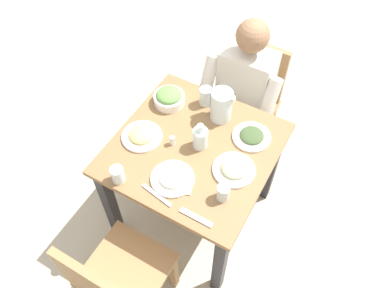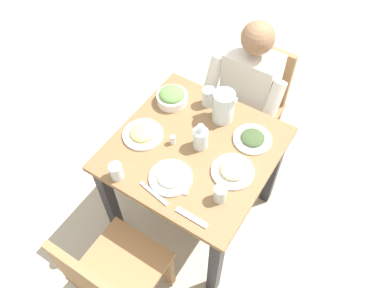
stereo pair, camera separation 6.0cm
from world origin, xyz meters
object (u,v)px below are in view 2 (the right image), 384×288
plate_beans (233,170)px  oil_carafe (200,139)px  salad_bowl (172,97)px  dining_table (194,162)px  diner_near (242,102)px  plate_dolmas (253,138)px  water_glass_near_right (220,194)px  plate_fries (143,133)px  water_glass_near_left (116,171)px  salt_shaker (173,140)px  plate_yoghurt (171,177)px  chair_far (109,277)px  water_glass_center (208,97)px  chair_near (254,99)px  water_pitcher (223,106)px

plate_beans → oil_carafe: bearing=-14.1°
salad_bowl → oil_carafe: size_ratio=1.08×
dining_table → salad_bowl: bearing=-36.6°
diner_near → plate_beans: diner_near is taller
diner_near → plate_dolmas: 0.41m
water_glass_near_right → plate_fries: bearing=-11.9°
plate_fries → plate_beans: plate_fries is taller
plate_fries → water_glass_near_left: size_ratio=2.42×
plate_dolmas → plate_fries: bearing=29.2°
salt_shaker → dining_table: bearing=-161.1°
salad_bowl → water_glass_near_right: bearing=143.5°
diner_near → plate_yoghurt: (0.02, 0.76, 0.13)m
chair_far → salad_bowl: (0.25, -0.94, 0.30)m
salad_bowl → salt_shaker: 0.30m
plate_fries → oil_carafe: (-0.30, -0.11, 0.04)m
plate_yoghurt → water_glass_near_right: 0.27m
plate_fries → water_glass_center: bearing=-114.3°
water_glass_center → salt_shaker: water_glass_center is taller
dining_table → plate_fries: (0.28, 0.08, 0.15)m
oil_carafe → diner_near: bearing=-89.9°
water_glass_near_right → plate_beans: bearing=-83.3°
dining_table → oil_carafe: 0.20m
chair_near → diner_near: 0.25m
plate_yoghurt → water_glass_near_left: water_glass_near_left is taller
water_glass_near_left → plate_fries: bearing=-79.9°
chair_near → water_glass_near_left: (0.25, 1.09, 0.31)m
plate_yoghurt → plate_fries: 0.32m
plate_beans → water_glass_center: water_glass_center is taller
dining_table → diner_near: size_ratio=0.73×
dining_table → chair_far: bearing=87.4°
plate_yoghurt → water_glass_center: (0.11, -0.54, 0.04)m
dining_table → salad_bowl: (0.28, -0.21, 0.18)m
water_pitcher → chair_far: bearing=86.7°
dining_table → water_pitcher: 0.35m
dining_table → water_glass_near_left: 0.46m
chair_far → water_glass_center: 1.09m
chair_near → plate_beans: (-0.23, 0.76, 0.28)m
plate_dolmas → diner_near: bearing=-55.8°
water_glass_center → water_glass_near_left: bearing=79.3°
salt_shaker → plate_beans: bearing=-179.1°
plate_dolmas → salt_shaker: (0.35, 0.24, 0.01)m
plate_dolmas → water_glass_near_left: (0.47, 0.57, 0.03)m
salt_shaker → plate_dolmas: bearing=-145.1°
water_pitcher → plate_beans: water_pitcher is taller
plate_dolmas → water_glass_near_right: 0.41m
water_pitcher → plate_dolmas: water_pitcher is taller
dining_table → chair_far: (0.03, 0.73, -0.13)m
water_glass_center → oil_carafe: oil_carafe is taller
diner_near → plate_yoghurt: bearing=88.8°
chair_far → water_glass_center: bearing=-86.3°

